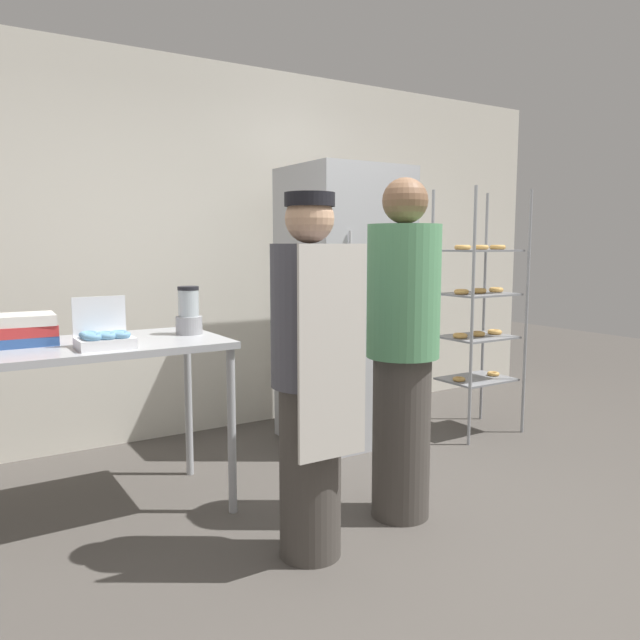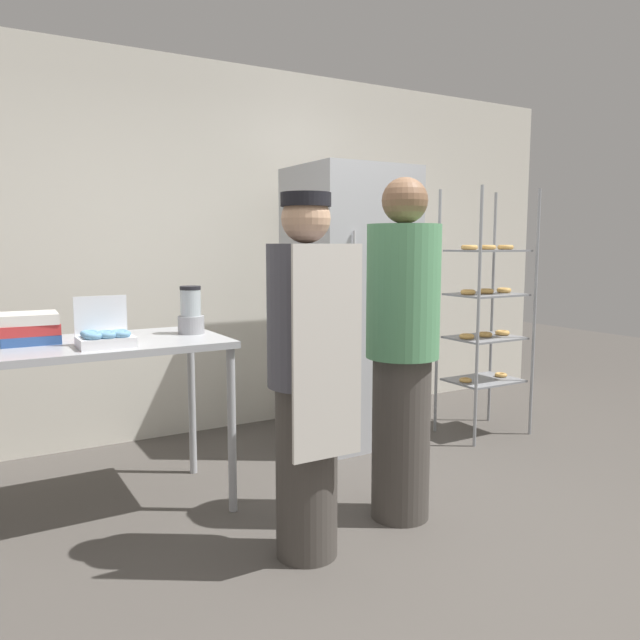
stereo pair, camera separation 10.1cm
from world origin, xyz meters
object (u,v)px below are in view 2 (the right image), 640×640
at_px(blender_pitcher, 191,313).
at_px(person_customer, 402,349).
at_px(baking_rack, 486,312).
at_px(binder_stack, 29,328).
at_px(person_baker, 307,372).
at_px(refrigerator, 350,306).
at_px(donut_box, 105,337).

xyz_separation_m(blender_pitcher, person_customer, (0.80, -0.85, -0.14)).
height_order(baking_rack, person_customer, baking_rack).
xyz_separation_m(blender_pitcher, binder_stack, (-0.81, 0.08, -0.04)).
bearing_deg(person_baker, baking_rack, 25.22).
relative_size(refrigerator, donut_box, 7.51).
distance_m(donut_box, person_baker, 1.02).
height_order(baking_rack, blender_pitcher, baking_rack).
height_order(binder_stack, person_baker, person_baker).
relative_size(donut_box, blender_pitcher, 0.98).
height_order(baking_rack, person_baker, baking_rack).
relative_size(refrigerator, person_customer, 1.12).
bearing_deg(blender_pitcher, person_customer, -46.57).
distance_m(blender_pitcher, person_baker, 1.00).
distance_m(baking_rack, person_baker, 2.23).
height_order(blender_pitcher, person_baker, person_baker).
xyz_separation_m(refrigerator, baking_rack, (0.93, -0.38, -0.05)).
height_order(donut_box, blender_pitcher, blender_pitcher).
height_order(donut_box, person_customer, person_customer).
height_order(refrigerator, baking_rack, refrigerator).
bearing_deg(donut_box, refrigerator, 18.42).
distance_m(refrigerator, person_baker, 1.71).
height_order(donut_box, person_baker, person_baker).
xyz_separation_m(refrigerator, binder_stack, (-2.08, -0.28, 0.02)).
bearing_deg(person_baker, donut_box, 133.79).
bearing_deg(person_customer, baking_rack, 30.77).
distance_m(blender_pitcher, person_customer, 1.18).
relative_size(person_baker, person_customer, 0.94).
relative_size(blender_pitcher, person_customer, 0.15).
bearing_deg(person_customer, refrigerator, 68.70).
distance_m(refrigerator, baking_rack, 1.01).
height_order(refrigerator, binder_stack, refrigerator).
height_order(refrigerator, person_baker, refrigerator).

